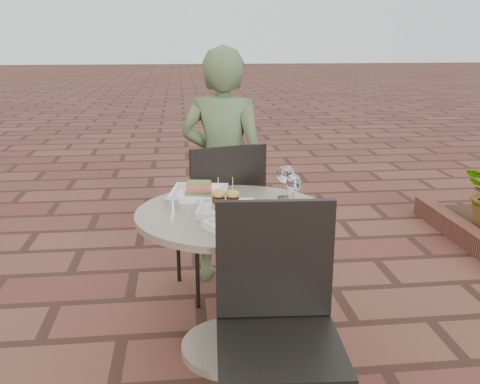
{
  "coord_description": "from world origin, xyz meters",
  "views": [
    {
      "loc": [
        -0.5,
        -2.5,
        1.5
      ],
      "look_at": [
        -0.24,
        -0.18,
        0.82
      ],
      "focal_mm": 40.0,
      "sensor_mm": 36.0,
      "label": 1
    }
  ],
  "objects": [
    {
      "name": "ground",
      "position": [
        0.0,
        0.0,
        0.0
      ],
      "size": [
        60.0,
        60.0,
        0.0
      ],
      "primitive_type": "plane",
      "color": "#583022",
      "rests_on": "ground"
    },
    {
      "name": "cafe_table",
      "position": [
        -0.27,
        -0.18,
        0.48
      ],
      "size": [
        0.9,
        0.9,
        0.73
      ],
      "color": "gray",
      "rests_on": "ground"
    },
    {
      "name": "chair_far",
      "position": [
        -0.27,
        0.43,
        0.55
      ],
      "size": [
        0.55,
        0.55,
        0.93
      ],
      "rotation": [
        0.0,
        0.0,
        3.43
      ],
      "color": "black",
      "rests_on": "ground"
    },
    {
      "name": "chair_near",
      "position": [
        -0.17,
        -0.79,
        0.55
      ],
      "size": [
        0.47,
        0.47,
        0.93
      ],
      "rotation": [
        0.0,
        0.0,
        -0.06
      ],
      "color": "black",
      "rests_on": "ground"
    },
    {
      "name": "diner",
      "position": [
        -0.25,
        0.63,
        0.73
      ],
      "size": [
        0.62,
        0.51,
        1.46
      ],
      "primitive_type": "imported",
      "rotation": [
        0.0,
        0.0,
        2.78
      ],
      "color": "#455830",
      "rests_on": "ground"
    },
    {
      "name": "plate_salmon",
      "position": [
        -0.42,
        0.07,
        0.75
      ],
      "size": [
        0.32,
        0.32,
        0.08
      ],
      "rotation": [
        0.0,
        0.0,
        -0.17
      ],
      "color": "white",
      "rests_on": "cafe_table"
    },
    {
      "name": "plate_sliders",
      "position": [
        -0.31,
        -0.18,
        0.76
      ],
      "size": [
        0.29,
        0.29,
        0.16
      ],
      "rotation": [
        0.0,
        0.0,
        -0.17
      ],
      "color": "white",
      "rests_on": "cafe_table"
    },
    {
      "name": "plate_tuna",
      "position": [
        -0.25,
        -0.44,
        0.75
      ],
      "size": [
        0.35,
        0.35,
        0.03
      ],
      "rotation": [
        0.0,
        0.0,
        0.49
      ],
      "color": "white",
      "rests_on": "cafe_table"
    },
    {
      "name": "wine_glass_right",
      "position": [
        0.01,
        -0.18,
        0.85
      ],
      "size": [
        0.07,
        0.07,
        0.17
      ],
      "color": "white",
      "rests_on": "cafe_table"
    },
    {
      "name": "wine_glass_mid",
      "position": [
        -0.0,
        0.0,
        0.85
      ],
      "size": [
        0.07,
        0.07,
        0.16
      ],
      "color": "white",
      "rests_on": "cafe_table"
    },
    {
      "name": "wine_glass_far",
      "position": [
        0.01,
        -0.03,
        0.85
      ],
      "size": [
        0.07,
        0.07,
        0.17
      ],
      "color": "white",
      "rests_on": "cafe_table"
    },
    {
      "name": "steel_ramekin",
      "position": [
        -0.55,
        -0.11,
        0.75
      ],
      "size": [
        0.07,
        0.07,
        0.05
      ],
      "primitive_type": "cylinder",
      "rotation": [
        0.0,
        0.0,
        -0.1
      ],
      "color": "silver",
      "rests_on": "cafe_table"
    },
    {
      "name": "cutlery_set",
      "position": [
        -0.02,
        -0.34,
        0.73
      ],
      "size": [
        0.1,
        0.22,
        0.0
      ],
      "primitive_type": null,
      "rotation": [
        0.0,
        0.0,
        0.01
      ],
      "color": "silver",
      "rests_on": "cafe_table"
    }
  ]
}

